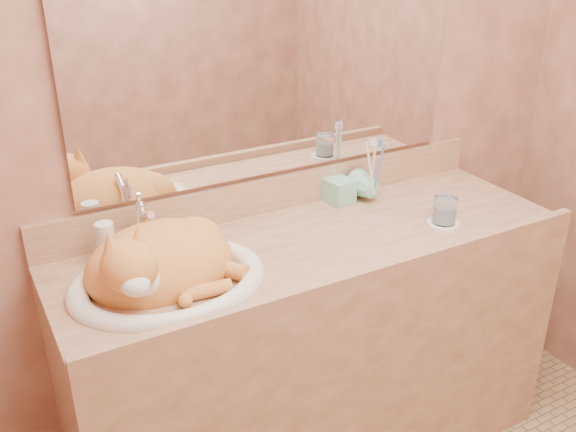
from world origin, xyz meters
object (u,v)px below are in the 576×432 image
sink_basin (166,257)px  toothbrush_cup (373,191)px  cat (158,260)px  soap_dispenser (349,181)px  vanity_counter (315,353)px  water_glass (445,210)px

sink_basin → toothbrush_cup: sink_basin is taller
cat → soap_dispenser: bearing=9.8°
sink_basin → cat: size_ratio=1.27×
vanity_counter → water_glass: (0.41, -0.11, 0.48)m
cat → toothbrush_cup: cat is taller
soap_dispenser → toothbrush_cup: bearing=-25.6°
vanity_counter → cat: (-0.50, -0.00, 0.49)m
soap_dispenser → water_glass: (0.18, -0.27, -0.04)m
sink_basin → toothbrush_cup: bearing=24.9°
sink_basin → cat: 0.03m
sink_basin → toothbrush_cup: 0.81m
sink_basin → soap_dispenser: size_ratio=2.84×
vanity_counter → sink_basin: (-0.48, -0.02, 0.51)m
sink_basin → soap_dispenser: 0.73m
toothbrush_cup → water_glass: size_ratio=1.16×
cat → toothbrush_cup: bearing=6.7°
soap_dispenser → toothbrush_cup: size_ratio=1.83×
sink_basin → water_glass: (0.89, -0.09, -0.03)m
sink_basin → vanity_counter: bearing=15.9°
water_glass → toothbrush_cup: bearing=112.1°
vanity_counter → water_glass: water_glass is taller
toothbrush_cup → water_glass: bearing=-67.9°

